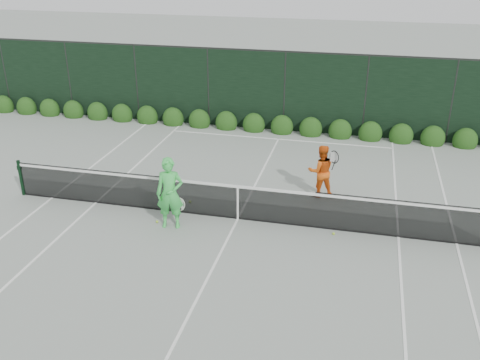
# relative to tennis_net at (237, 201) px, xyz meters

# --- Properties ---
(ground) EXTENTS (80.00, 80.00, 0.00)m
(ground) POSITION_rel_tennis_net_xyz_m (0.02, 0.00, -0.53)
(ground) COLOR gray
(ground) RESTS_ON ground
(tennis_net) EXTENTS (12.90, 0.10, 1.07)m
(tennis_net) POSITION_rel_tennis_net_xyz_m (0.00, 0.00, 0.00)
(tennis_net) COLOR black
(tennis_net) RESTS_ON ground
(player_woman) EXTENTS (0.76, 0.58, 1.88)m
(player_woman) POSITION_rel_tennis_net_xyz_m (-1.55, -0.77, 0.41)
(player_woman) COLOR #3CCE52
(player_woman) RESTS_ON ground
(player_man) EXTENTS (0.93, 0.79, 1.55)m
(player_man) POSITION_rel_tennis_net_xyz_m (1.99, 1.93, 0.24)
(player_man) COLOR #E25913
(player_man) RESTS_ON ground
(court_lines) EXTENTS (11.03, 23.83, 0.01)m
(court_lines) POSITION_rel_tennis_net_xyz_m (0.02, 0.00, -0.53)
(court_lines) COLOR white
(court_lines) RESTS_ON ground
(windscreen_fence) EXTENTS (32.00, 21.07, 3.06)m
(windscreen_fence) POSITION_rel_tennis_net_xyz_m (0.02, -2.71, 0.98)
(windscreen_fence) COLOR black
(windscreen_fence) RESTS_ON ground
(hedge_row) EXTENTS (31.66, 0.65, 0.94)m
(hedge_row) POSITION_rel_tennis_net_xyz_m (0.02, 7.15, -0.30)
(hedge_row) COLOR #0F380F
(hedge_row) RESTS_ON ground
(tennis_balls) EXTENTS (4.61, 1.39, 0.07)m
(tennis_balls) POSITION_rel_tennis_net_xyz_m (-0.31, -0.11, -0.50)
(tennis_balls) COLOR #AEDC31
(tennis_balls) RESTS_ON ground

